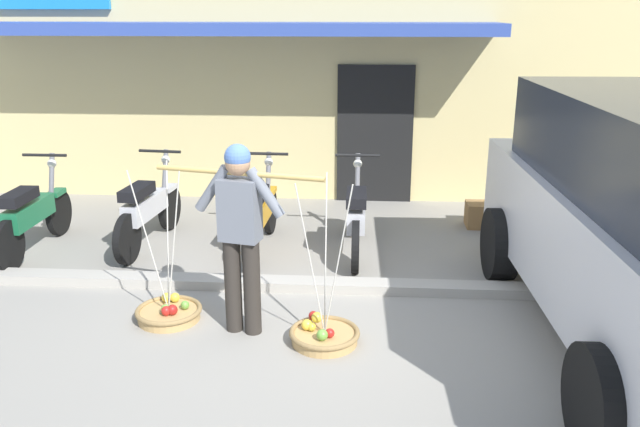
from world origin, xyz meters
TOP-DOWN VIEW (x-y plane):
  - ground_plane at (0.00, 0.00)m, footprint 90.00×90.00m
  - sidewalk_curb at (0.00, 0.70)m, footprint 20.00×0.24m
  - fruit_vendor at (-0.45, -0.24)m, footprint 1.47×0.38m
  - fruit_basket_left_side at (-1.18, -0.07)m, footprint 0.61×0.61m
  - fruit_basket_right_side at (0.28, -0.40)m, footprint 0.61×0.61m
  - motorcycle_nearest_shop at (-3.25, 1.54)m, footprint 0.54×1.82m
  - motorcycle_second_in_row at (-1.98, 1.85)m, footprint 0.54×1.82m
  - motorcycle_third_in_row at (-0.61, 1.80)m, footprint 0.54×1.82m
  - motorcycle_end_of_row at (0.52, 1.79)m, footprint 0.54×1.82m
  - storefront_building at (-1.21, 6.52)m, footprint 13.00×6.00m
  - wooden_crate at (2.17, 2.89)m, footprint 0.44×0.36m

SIDE VIEW (x-z plane):
  - ground_plane at x=0.00m, z-range 0.00..0.00m
  - sidewalk_curb at x=0.00m, z-range 0.00..0.10m
  - fruit_basket_left_side at x=-1.18m, z-range -0.65..0.80m
  - fruit_basket_right_side at x=0.28m, z-range -0.65..0.81m
  - wooden_crate at x=2.17m, z-range 0.00..0.32m
  - motorcycle_nearest_shop at x=-3.25m, z-range -0.09..1.00m
  - motorcycle_second_in_row at x=-1.98m, z-range -0.09..1.00m
  - motorcycle_third_in_row at x=-0.61m, z-range -0.09..1.00m
  - motorcycle_end_of_row at x=0.52m, z-range -0.09..1.00m
  - fruit_vendor at x=-0.45m, z-range 0.13..1.82m
  - storefront_building at x=-1.21m, z-range 0.00..4.20m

